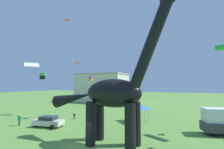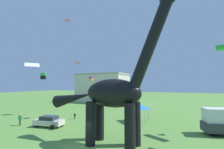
% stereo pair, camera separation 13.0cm
% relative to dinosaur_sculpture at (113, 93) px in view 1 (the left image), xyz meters
% --- Properties ---
extents(dinosaur_sculpture, '(13.94, 2.95, 14.57)m').
position_rel_dinosaur_sculpture_xyz_m(dinosaur_sculpture, '(0.00, 0.00, 0.00)').
color(dinosaur_sculpture, black).
rests_on(dinosaur_sculpture, ground_plane).
extents(parked_sedan_left, '(4.46, 2.55, 1.55)m').
position_rel_dinosaur_sculpture_xyz_m(parked_sedan_left, '(-11.31, 2.59, -4.46)').
color(parked_sedan_left, silver).
rests_on(parked_sedan_left, ground_plane).
extents(person_photographer, '(0.40, 0.18, 1.07)m').
position_rel_dinosaur_sculpture_xyz_m(person_photographer, '(-11.11, 8.39, -4.62)').
color(person_photographer, '#2D3347').
rests_on(person_photographer, ground_plane).
extents(person_watching_child, '(0.64, 0.28, 1.72)m').
position_rel_dinosaur_sculpture_xyz_m(person_watching_child, '(-15.80, 1.34, -4.23)').
color(person_watching_child, '#6B6056').
rests_on(person_watching_child, ground_plane).
extents(festival_canopy_tent, '(3.15, 3.15, 3.00)m').
position_rel_dinosaur_sculpture_xyz_m(festival_canopy_tent, '(-0.15, 11.21, -2.72)').
color(festival_canopy_tent, '#B2B2B7').
rests_on(festival_canopy_tent, ground_plane).
extents(kite_trailing, '(0.58, 0.58, 0.66)m').
position_rel_dinosaur_sculpture_xyz_m(kite_trailing, '(-7.03, 7.27, 1.87)').
color(kite_trailing, purple).
extents(kite_high_left, '(1.25, 1.02, 1.41)m').
position_rel_dinosaur_sculpture_xyz_m(kite_high_left, '(-11.58, 9.69, 5.07)').
color(kite_high_left, pink).
extents(kite_mid_left, '(1.53, 1.44, 1.52)m').
position_rel_dinosaur_sculpture_xyz_m(kite_mid_left, '(-11.10, 5.97, 11.90)').
color(kite_mid_left, pink).
extents(kite_drifting, '(1.74, 1.83, 2.00)m').
position_rel_dinosaur_sculpture_xyz_m(kite_drifting, '(-8.77, -2.58, 3.10)').
color(kite_drifting, white).
extents(kite_far_left, '(1.31, 1.31, 1.35)m').
position_rel_dinosaur_sculpture_xyz_m(kite_far_left, '(-20.04, 9.32, 2.66)').
color(kite_far_left, green).
extents(background_building_block, '(17.22, 12.07, 10.12)m').
position_rel_dinosaur_sculpture_xyz_m(background_building_block, '(-20.17, 36.97, -0.20)').
color(background_building_block, beige).
rests_on(background_building_block, ground_plane).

